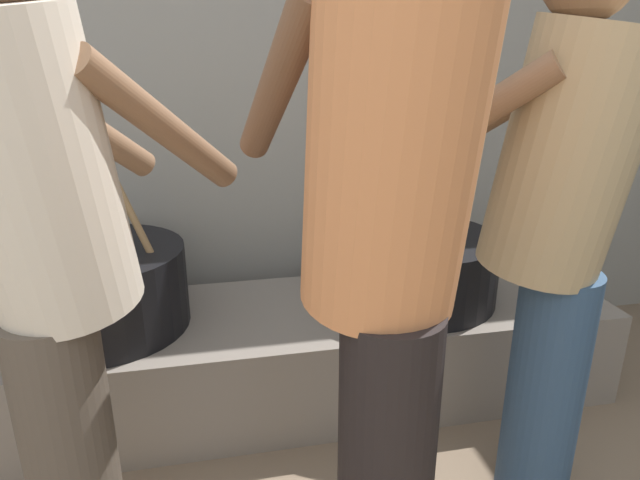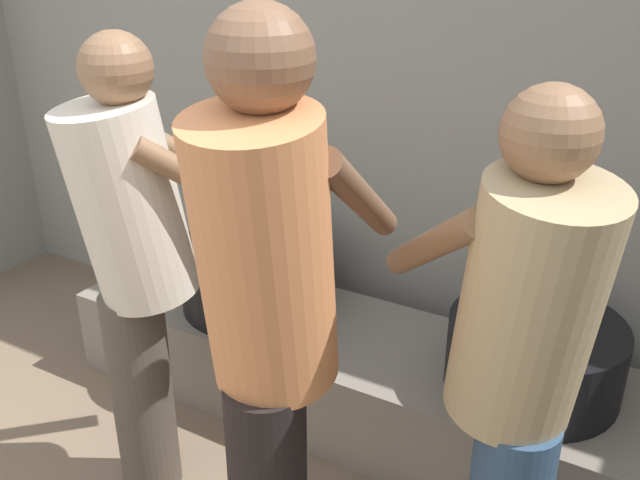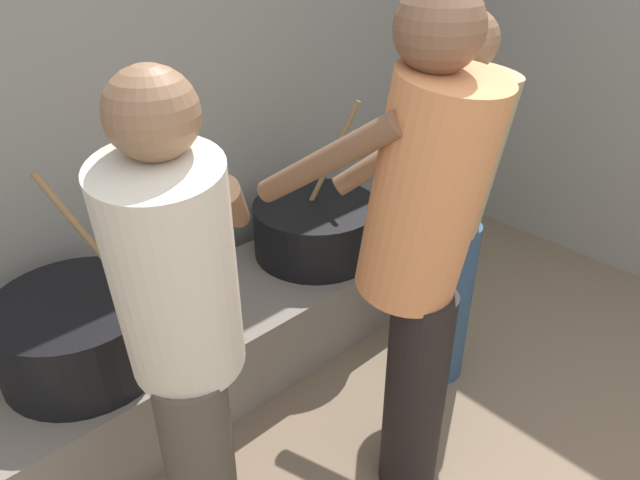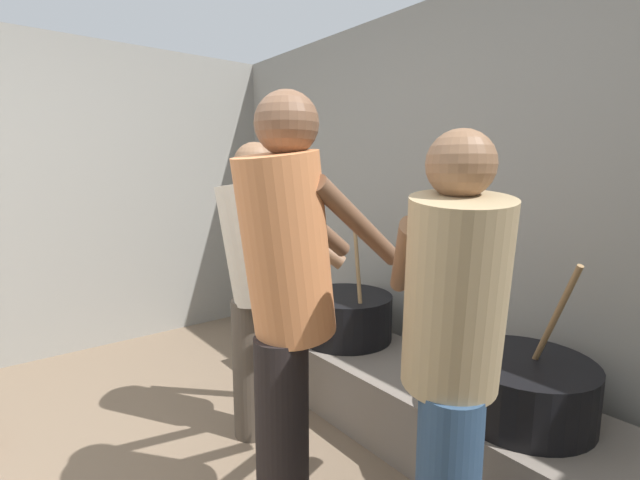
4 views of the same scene
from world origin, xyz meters
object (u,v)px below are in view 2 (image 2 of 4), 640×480
Objects in this scene: cooking_pot_main at (252,273)px; cook_in_orange_shirt at (268,323)px; cooking_pot_secondary at (534,355)px; cook_in_tan_shirt at (519,368)px; cook_in_cream_shirt at (136,255)px.

cooking_pot_main is 0.44× the size of cook_in_orange_shirt.
cook_in_tan_shirt is (0.08, -0.65, 0.38)m from cooking_pot_secondary.
cook_in_tan_shirt is (1.22, -0.65, 0.36)m from cooking_pot_main.
cook_in_tan_shirt is at bearing 0.43° from cook_in_cream_shirt.
cook_in_cream_shirt reaches higher than cooking_pot_main.
cooking_pot_secondary is 0.46× the size of cook_in_tan_shirt.
cook_in_cream_shirt is (-1.08, -0.66, 0.39)m from cooking_pot_secondary.
cook_in_tan_shirt is at bearing -28.30° from cooking_pot_main.
cooking_pot_main is 1.23m from cook_in_orange_shirt.
cook_in_orange_shirt is (0.69, -0.91, 0.46)m from cooking_pot_main.
cook_in_cream_shirt is (0.05, -0.66, 0.38)m from cooking_pot_main.
cook_in_tan_shirt is at bearing -82.71° from cooking_pot_secondary.
cooking_pot_secondary is at bearing 31.43° from cook_in_cream_shirt.
cooking_pot_main is at bearing 94.23° from cook_in_cream_shirt.
cook_in_cream_shirt is 1.17m from cook_in_tan_shirt.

